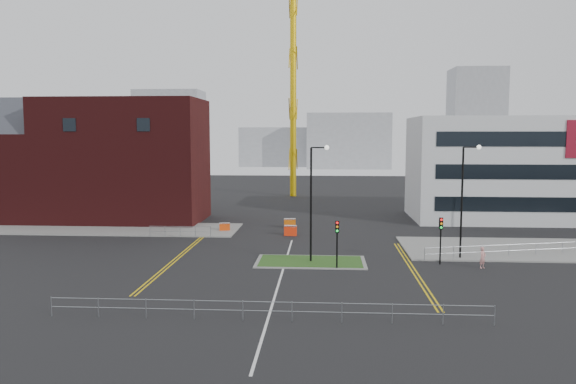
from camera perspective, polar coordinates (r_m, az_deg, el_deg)
name	(u,v)px	position (r m, az deg, el deg)	size (l,w,h in m)	color
ground	(277,290)	(36.77, -1.15, -9.93)	(200.00, 200.00, 0.00)	black
pavement_left	(106,229)	(62.50, -17.99, -3.56)	(28.00, 8.00, 0.12)	slate
pavement_right	(542,249)	(53.72, 24.44, -5.32)	(24.00, 10.00, 0.12)	slate
island_kerb	(311,262)	(44.40, 2.32, -7.10)	(8.60, 4.60, 0.08)	slate
grass_island	(311,262)	(44.40, 2.32, -7.08)	(8.00, 4.00, 0.12)	#204D19
brick_building	(99,162)	(68.45, -18.64, 2.94)	(24.20, 10.07, 14.24)	#421011
office_block	(521,169)	(71.16, 22.57, 2.22)	(25.00, 12.20, 12.00)	silver
tower_crane	(328,23)	(90.04, 4.07, 16.72)	(50.60, 17.69, 39.08)	#E2B30D
streetlamp_island	(314,194)	(43.50, 2.64, -0.19)	(1.46, 0.36, 9.18)	black
streetlamp_right_near	(465,192)	(46.85, 17.53, -0.02)	(1.46, 0.36, 9.18)	black
traffic_light_island	(337,235)	(41.91, 5.01, -4.37)	(0.28, 0.33, 3.65)	black
traffic_light_right	(441,232)	(44.78, 15.26, -3.90)	(0.28, 0.33, 3.65)	black
railing_front	(267,307)	(30.83, -2.11, -11.57)	(24.05, 0.05, 1.10)	gray
railing_left	(180,230)	(55.84, -10.91, -3.77)	(6.05, 0.05, 1.10)	gray
railing_right	(536,247)	(50.77, 23.88, -5.10)	(19.05, 5.05, 1.10)	gray
centre_line	(279,282)	(38.69, -0.90, -9.11)	(0.15, 30.00, 0.01)	silver
yellow_left_a	(179,255)	(47.88, -10.98, -6.29)	(0.12, 24.00, 0.01)	gold
yellow_left_b	(183,255)	(47.80, -10.63, -6.30)	(0.12, 24.00, 0.01)	gold
yellow_right_a	(411,270)	(42.95, 12.40, -7.74)	(0.12, 20.00, 0.01)	gold
yellow_right_b	(415,270)	(42.99, 12.80, -7.73)	(0.12, 20.00, 0.01)	gold
skyline_a	(170,130)	(161.10, -11.86, 6.14)	(18.00, 12.00, 22.00)	gray
skyline_b	(348,141)	(165.41, 6.14, 5.19)	(24.00, 12.00, 16.00)	gray
skyline_c	(476,120)	(165.71, 18.52, 6.99)	(14.00, 12.00, 28.00)	gray
skyline_d	(289,147)	(175.64, 0.10, 4.61)	(30.00, 12.00, 12.00)	gray
pedestrian	(483,258)	(44.79, 19.17, -6.31)	(0.59, 0.39, 1.62)	#DD928F
barrier_left	(225,227)	(58.35, -6.45, -3.54)	(1.13, 0.59, 0.91)	#CF3E0B
barrier_mid	(290,230)	(55.67, 0.25, -3.89)	(1.26, 0.52, 1.03)	#FF310E
barrier_right	(290,223)	(60.11, 0.18, -3.15)	(1.27, 0.56, 1.03)	#D1580B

